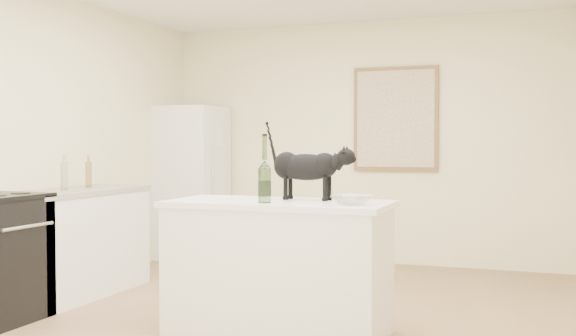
{
  "coord_description": "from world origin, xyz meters",
  "views": [
    {
      "loc": [
        1.74,
        -4.44,
        1.28
      ],
      "look_at": [
        0.15,
        -0.15,
        1.12
      ],
      "focal_mm": 42.44,
      "sensor_mm": 36.0,
      "label": 1
    }
  ],
  "objects": [
    {
      "name": "floor",
      "position": [
        0.0,
        0.0,
        0.0
      ],
      "size": [
        5.5,
        5.5,
        0.0
      ],
      "primitive_type": "plane",
      "color": "#9B7452",
      "rests_on": "ground"
    },
    {
      "name": "wall_back",
      "position": [
        0.0,
        2.75,
        1.3
      ],
      "size": [
        4.5,
        0.0,
        4.5
      ],
      "primitive_type": "plane",
      "rotation": [
        1.57,
        0.0,
        0.0
      ],
      "color": "#F5EBBE",
      "rests_on": "ground"
    },
    {
      "name": "wall_left",
      "position": [
        -2.25,
        0.0,
        1.3
      ],
      "size": [
        0.0,
        5.5,
        5.5
      ],
      "primitive_type": "plane",
      "rotation": [
        1.57,
        0.0,
        1.57
      ],
      "color": "#F5EBBE",
      "rests_on": "ground"
    },
    {
      "name": "island_base",
      "position": [
        0.1,
        -0.2,
        0.43
      ],
      "size": [
        1.44,
        0.67,
        0.86
      ],
      "primitive_type": "cube",
      "color": "white",
      "rests_on": "floor"
    },
    {
      "name": "island_top",
      "position": [
        0.1,
        -0.2,
        0.88
      ],
      "size": [
        1.5,
        0.7,
        0.04
      ],
      "primitive_type": "cube",
      "color": "white",
      "rests_on": "island_base"
    },
    {
      "name": "left_cabinets",
      "position": [
        -1.95,
        0.3,
        0.43
      ],
      "size": [
        0.6,
        1.4,
        0.86
      ],
      "primitive_type": "cube",
      "color": "white",
      "rests_on": "floor"
    },
    {
      "name": "left_countertop",
      "position": [
        -1.95,
        0.3,
        0.88
      ],
      "size": [
        0.62,
        1.44,
        0.04
      ],
      "primitive_type": "cube",
      "color": "gray",
      "rests_on": "left_cabinets"
    },
    {
      "name": "fridge",
      "position": [
        -1.95,
        2.35,
        0.85
      ],
      "size": [
        0.68,
        0.68,
        1.7
      ],
      "primitive_type": "cube",
      "color": "white",
      "rests_on": "floor"
    },
    {
      "name": "artwork_frame",
      "position": [
        0.3,
        2.72,
        1.55
      ],
      "size": [
        0.9,
        0.03,
        1.1
      ],
      "primitive_type": "cube",
      "color": "brown",
      "rests_on": "wall_back"
    },
    {
      "name": "artwork_canvas",
      "position": [
        0.3,
        2.7,
        1.55
      ],
      "size": [
        0.82,
        0.0,
        1.02
      ],
      "primitive_type": "cube",
      "color": "beige",
      "rests_on": "wall_back"
    },
    {
      "name": "black_cat",
      "position": [
        0.25,
        -0.05,
        1.1
      ],
      "size": [
        0.58,
        0.2,
        0.4
      ],
      "primitive_type": null,
      "rotation": [
        0.0,
        0.0,
        -0.04
      ],
      "color": "black",
      "rests_on": "island_top"
    },
    {
      "name": "wine_bottle",
      "position": [
        0.07,
        -0.36,
        1.1
      ],
      "size": [
        0.11,
        0.11,
        0.39
      ],
      "primitive_type": "cylinder",
      "rotation": [
        0.0,
        0.0,
        0.4
      ],
      "color": "#2C5421",
      "rests_on": "island_top"
    },
    {
      "name": "glass_bowl",
      "position": [
        0.64,
        -0.31,
        0.93
      ],
      "size": [
        0.28,
        0.28,
        0.06
      ],
      "primitive_type": "imported",
      "rotation": [
        0.0,
        0.0,
        -0.09
      ],
      "color": "white",
      "rests_on": "island_top"
    },
    {
      "name": "fridge_paper",
      "position": [
        -1.6,
        2.36,
        1.35
      ],
      "size": [
        0.04,
        0.15,
        0.2
      ],
      "primitive_type": "cube",
      "rotation": [
        0.0,
        0.0,
        -0.19
      ],
      "color": "white",
      "rests_on": "fridge"
    },
    {
      "name": "counter_bottle_cluster",
      "position": [
        -1.97,
        0.36,
        1.02
      ],
      "size": [
        0.07,
        0.4,
        0.24
      ],
      "color": "brown",
      "rests_on": "left_countertop"
    }
  ]
}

